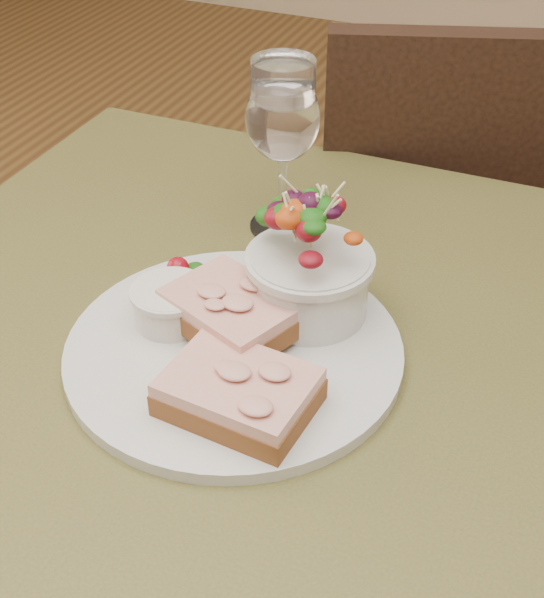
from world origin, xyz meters
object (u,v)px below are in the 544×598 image
at_px(chair_far, 435,339).
at_px(wine_glass, 283,123).
at_px(dinner_plate, 234,350).
at_px(sandwich_back, 232,311).
at_px(cafe_table, 257,430).
at_px(sandwich_front, 239,392).
at_px(ramekin, 171,303).
at_px(salad_bowl, 310,257).

relative_size(chair_far, wine_glass, 5.14).
bearing_deg(wine_glass, dinner_plate, -78.93).
xyz_separation_m(sandwich_back, wine_glass, (-0.03, 0.20, 0.09)).
bearing_deg(cafe_table, wine_glass, 105.80).
xyz_separation_m(cafe_table, sandwich_front, (0.02, -0.08, 0.13)).
xyz_separation_m(chair_far, ramekin, (-0.14, -0.64, 0.49)).
relative_size(dinner_plate, sandwich_front, 2.41).
xyz_separation_m(chair_far, sandwich_front, (-0.04, -0.72, 0.48)).
distance_m(dinner_plate, ramekin, 0.07).
distance_m(cafe_table, sandwich_back, 0.14).
xyz_separation_m(ramekin, wine_glass, (0.02, 0.20, 0.09)).
distance_m(dinner_plate, sandwich_front, 0.08).
xyz_separation_m(sandwich_front, sandwich_back, (-0.05, 0.08, 0.01)).
distance_m(cafe_table, chair_far, 0.73).
height_order(cafe_table, sandwich_back, sandwich_back).
distance_m(sandwich_back, ramekin, 0.06).
bearing_deg(salad_bowl, wine_glass, 120.76).
relative_size(dinner_plate, ramekin, 4.49).
height_order(sandwich_front, ramekin, ramekin).
bearing_deg(dinner_plate, ramekin, 171.68).
bearing_deg(wine_glass, sandwich_back, -80.49).
distance_m(sandwich_back, wine_glass, 0.22).
height_order(dinner_plate, sandwich_back, sandwich_back).
height_order(dinner_plate, salad_bowl, salad_bowl).
height_order(cafe_table, ramekin, ramekin).
xyz_separation_m(chair_far, salad_bowl, (-0.03, -0.58, 0.53)).
height_order(cafe_table, chair_far, chair_far).
bearing_deg(salad_bowl, sandwich_back, -131.98).
relative_size(chair_far, salad_bowl, 7.09).
bearing_deg(wine_glass, sandwich_front, -74.51).
bearing_deg(sandwich_front, ramekin, 148.42).
bearing_deg(sandwich_back, salad_bowl, 70.27).
bearing_deg(ramekin, salad_bowl, 30.07).
bearing_deg(cafe_table, sandwich_back, 174.10).
relative_size(sandwich_back, ramekin, 2.04).
bearing_deg(wine_glass, ramekin, -96.86).
bearing_deg(chair_far, sandwich_front, 68.30).
relative_size(cafe_table, salad_bowl, 6.30).
relative_size(chair_far, sandwich_front, 7.26).
distance_m(dinner_plate, sandwich_back, 0.03).
height_order(cafe_table, salad_bowl, salad_bowl).
xyz_separation_m(sandwich_back, salad_bowl, (0.05, 0.06, 0.04)).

